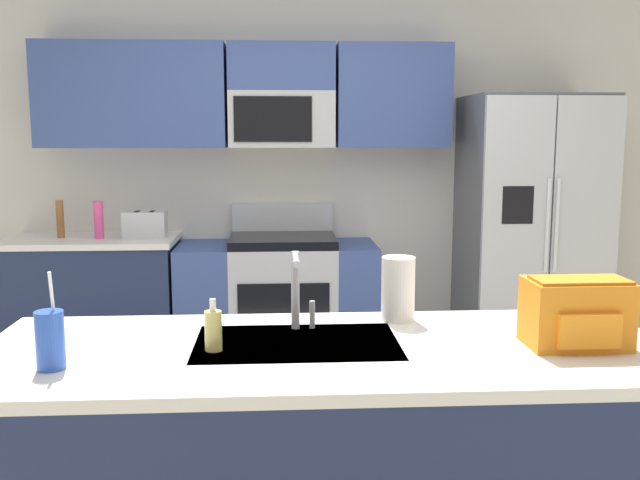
% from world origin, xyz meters
% --- Properties ---
extents(kitchen_wall_unit, '(5.20, 0.43, 2.60)m').
position_xyz_m(kitchen_wall_unit, '(-0.14, 2.08, 1.47)').
color(kitchen_wall_unit, beige).
rests_on(kitchen_wall_unit, ground).
extents(back_counter, '(1.13, 0.63, 0.90)m').
position_xyz_m(back_counter, '(-1.50, 1.80, 0.45)').
color(back_counter, '#1E2A4D').
rests_on(back_counter, ground).
extents(range_oven, '(1.36, 0.61, 1.10)m').
position_xyz_m(range_oven, '(-0.25, 1.80, 0.44)').
color(range_oven, '#B7BABF').
rests_on(range_oven, ground).
extents(refrigerator, '(0.90, 0.76, 1.85)m').
position_xyz_m(refrigerator, '(1.50, 1.73, 0.93)').
color(refrigerator, '#4C4F54').
rests_on(refrigerator, ground).
extents(island_counter, '(2.27, 0.87, 0.90)m').
position_xyz_m(island_counter, '(-0.08, -0.74, 0.45)').
color(island_counter, '#1E2A4D').
rests_on(island_counter, ground).
extents(toaster, '(0.28, 0.16, 0.18)m').
position_xyz_m(toaster, '(-1.13, 1.75, 0.99)').
color(toaster, '#B7BABF').
rests_on(toaster, back_counter).
extents(pepper_mill, '(0.05, 0.05, 0.25)m').
position_xyz_m(pepper_mill, '(-1.70, 1.80, 1.03)').
color(pepper_mill, brown).
rests_on(pepper_mill, back_counter).
extents(bottle_pink, '(0.06, 0.06, 0.25)m').
position_xyz_m(bottle_pink, '(-1.43, 1.75, 1.03)').
color(bottle_pink, '#EA4C93').
rests_on(bottle_pink, back_counter).
extents(sink_faucet, '(0.08, 0.21, 0.28)m').
position_xyz_m(sink_faucet, '(-0.17, -0.55, 1.07)').
color(sink_faucet, '#B7BABF').
rests_on(sink_faucet, island_counter).
extents(drink_cup_blue, '(0.08, 0.08, 0.30)m').
position_xyz_m(drink_cup_blue, '(-0.91, -0.92, 0.99)').
color(drink_cup_blue, blue).
rests_on(drink_cup_blue, island_counter).
extents(soap_dispenser, '(0.06, 0.06, 0.17)m').
position_xyz_m(soap_dispenser, '(-0.45, -0.77, 0.97)').
color(soap_dispenser, '#D8CC66').
rests_on(soap_dispenser, island_counter).
extents(paper_towel_roll, '(0.12, 0.12, 0.24)m').
position_xyz_m(paper_towel_roll, '(0.20, -0.44, 1.02)').
color(paper_towel_roll, white).
rests_on(paper_towel_roll, island_counter).
extents(backpack, '(0.32, 0.22, 0.23)m').
position_xyz_m(backpack, '(0.73, -0.80, 1.02)').
color(backpack, orange).
rests_on(backpack, island_counter).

